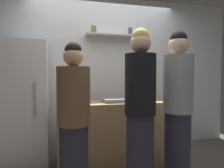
{
  "coord_description": "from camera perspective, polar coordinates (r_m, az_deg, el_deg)",
  "views": [
    {
      "loc": [
        -0.77,
        -2.34,
        1.27
      ],
      "look_at": [
        -0.02,
        0.55,
        1.15
      ],
      "focal_mm": 33.89,
      "sensor_mm": 36.0,
      "label": 1
    }
  ],
  "objects": [
    {
      "name": "water_bottle_plastic",
      "position": [
        2.72,
        -9.31,
        -3.27
      ],
      "size": [
        0.08,
        0.08,
        0.25
      ],
      "color": "silver",
      "rests_on": "counter"
    },
    {
      "name": "person_blonde",
      "position": [
        2.35,
        7.61,
        -6.93
      ],
      "size": [
        0.34,
        0.34,
        1.78
      ],
      "rotation": [
        0.0,
        0.0,
        5.75
      ],
      "color": "#262633",
      "rests_on": "ground"
    },
    {
      "name": "counter",
      "position": [
        3.1,
        0.0,
        -13.01
      ],
      "size": [
        1.53,
        0.6,
        0.9
      ],
      "primitive_type": "cube",
      "color": "#9E7A51",
      "rests_on": "ground"
    },
    {
      "name": "person_grey_hoodie",
      "position": [
        2.58,
        17.32,
        -6.19
      ],
      "size": [
        0.34,
        0.34,
        1.78
      ],
      "rotation": [
        0.0,
        0.0,
        5.11
      ],
      "color": "#262633",
      "rests_on": "ground"
    },
    {
      "name": "back_wall_assembly",
      "position": [
        3.67,
        -2.37,
        2.91
      ],
      "size": [
        4.8,
        0.32,
        2.6
      ],
      "color": "white",
      "rests_on": "ground"
    },
    {
      "name": "refrigerator",
      "position": [
        3.25,
        -22.69,
        -4.91
      ],
      "size": [
        0.67,
        0.66,
        1.74
      ],
      "color": "white",
      "rests_on": "ground"
    },
    {
      "name": "person_brown_jacket",
      "position": [
        2.25,
        -10.28,
        -9.95
      ],
      "size": [
        0.34,
        0.34,
        1.61
      ],
      "rotation": [
        0.0,
        0.0,
        2.71
      ],
      "color": "#262633",
      "rests_on": "ground"
    },
    {
      "name": "baking_pan",
      "position": [
        2.92,
        0.93,
        -4.5
      ],
      "size": [
        0.34,
        0.24,
        0.05
      ],
      "primitive_type": "cube",
      "color": "gray",
      "rests_on": "counter"
    },
    {
      "name": "utensil_holder",
      "position": [
        3.01,
        -9.09,
        -3.68
      ],
      "size": [
        0.12,
        0.12,
        0.21
      ],
      "color": "#B2B2B7",
      "rests_on": "counter"
    },
    {
      "name": "wine_bottle_amber_glass",
      "position": [
        3.29,
        7.72,
        -2.09
      ],
      "size": [
        0.07,
        0.07,
        0.31
      ],
      "color": "#472814",
      "rests_on": "counter"
    },
    {
      "name": "wine_bottle_pale_glass",
      "position": [
        3.15,
        9.53,
        -2.13
      ],
      "size": [
        0.08,
        0.08,
        0.35
      ],
      "color": "#B2BFB2",
      "rests_on": "counter"
    }
  ]
}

